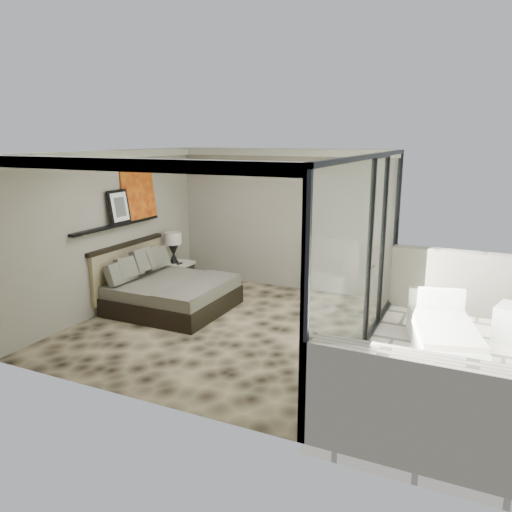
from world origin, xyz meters
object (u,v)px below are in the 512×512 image
at_px(table_lamp, 173,244).
at_px(lounger, 443,334).
at_px(nightstand, 178,274).
at_px(bed, 168,291).

relative_size(table_lamp, lounger, 0.33).
xyz_separation_m(nightstand, lounger, (5.25, -0.92, -0.06)).
distance_m(table_lamp, lounger, 5.41).
bearing_deg(nightstand, table_lamp, -119.07).
bearing_deg(bed, nightstand, 116.38).
distance_m(bed, table_lamp, 1.44).
bearing_deg(table_lamp, nightstand, 54.02).
bearing_deg(nightstand, bed, -56.71).
bearing_deg(nightstand, lounger, -3.01).
distance_m(nightstand, table_lamp, 0.65).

